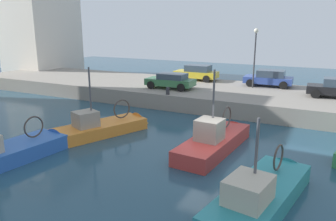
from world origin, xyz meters
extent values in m
plane|color=navy|center=(0.00, 0.00, 0.00)|extent=(80.00, 80.00, 0.00)
cube|color=gray|center=(11.50, 0.00, 0.60)|extent=(9.00, 56.00, 1.20)
cube|color=#BC3833|center=(0.94, 0.08, 0.00)|extent=(6.11, 2.28, 1.51)
cone|color=#BC3833|center=(4.27, -0.17, 0.00)|extent=(1.02, 1.71, 1.64)
cube|color=#B2A893|center=(0.94, 0.08, 0.68)|extent=(5.86, 2.12, 0.08)
cube|color=gray|center=(0.33, 0.13, 1.27)|extent=(1.31, 1.30, 1.09)
cylinder|color=#4C4C51|center=(0.70, 0.10, 2.45)|extent=(0.10, 0.10, 3.55)
torus|color=#3F3833|center=(2.61, -0.05, 1.38)|extent=(1.19, 0.17, 1.19)
sphere|color=white|center=(-0.77, 1.22, 0.23)|extent=(0.32, 0.32, 0.32)
cube|color=orange|center=(0.35, 6.94, 0.00)|extent=(5.87, 3.87, 1.33)
cone|color=orange|center=(3.25, 5.75, 0.00)|extent=(1.48, 1.92, 1.71)
cube|color=#B2A893|center=(0.35, 6.94, 0.60)|extent=(5.61, 3.64, 0.08)
cube|color=gray|center=(-0.46, 7.27, 1.10)|extent=(1.58, 1.51, 0.91)
cylinder|color=#4C4C51|center=(-0.12, 7.13, 2.32)|extent=(0.10, 0.10, 3.43)
torus|color=#3F3833|center=(1.79, 6.35, 1.30)|extent=(1.12, 0.52, 1.18)
sphere|color=white|center=(-0.80, 8.54, 0.20)|extent=(0.32, 0.32, 0.32)
cube|color=teal|center=(-3.49, -3.19, 0.00)|extent=(6.28, 2.88, 1.45)
cone|color=teal|center=(-0.16, -3.75, 0.00)|extent=(1.17, 1.84, 1.71)
cube|color=#896B4C|center=(-3.49, -3.19, 0.65)|extent=(6.01, 2.69, 0.08)
cube|color=#B7AD99|center=(-4.65, -3.00, 1.12)|extent=(1.75, 1.51, 0.86)
cylinder|color=#4C4C51|center=(-4.19, -3.08, 2.05)|extent=(0.10, 0.10, 2.79)
torus|color=#3F3833|center=(-1.82, -3.47, 1.30)|extent=(1.06, 0.25, 1.06)
sphere|color=white|center=(-5.10, -1.86, 0.22)|extent=(0.32, 0.32, 0.32)
cube|color=#2D60B7|center=(-4.91, 8.33, 0.00)|extent=(5.85, 2.69, 1.47)
cone|color=#2D60B7|center=(-1.76, 7.95, 0.00)|extent=(1.11, 1.92, 1.82)
cube|color=#B2A893|center=(-4.91, 8.33, 0.66)|extent=(5.61, 2.50, 0.08)
torus|color=#3F3833|center=(-3.34, 8.14, 1.33)|extent=(1.11, 0.21, 1.11)
cube|color=#334C9E|center=(14.33, -0.08, 1.74)|extent=(1.96, 4.02, 0.54)
cube|color=#384756|center=(14.34, -0.27, 2.30)|extent=(1.68, 2.28, 0.58)
cylinder|color=black|center=(13.37, 1.23, 1.52)|extent=(0.25, 0.65, 0.64)
cylinder|color=black|center=(15.18, 1.30, 1.52)|extent=(0.25, 0.65, 0.64)
cylinder|color=black|center=(13.48, -1.46, 1.52)|extent=(0.25, 0.65, 0.64)
cylinder|color=black|center=(15.29, -1.38, 1.52)|extent=(0.25, 0.65, 0.64)
cube|color=#387547|center=(9.63, 6.93, 1.74)|extent=(1.81, 4.00, 0.53)
cube|color=#384756|center=(9.64, 6.73, 2.23)|extent=(1.57, 2.25, 0.46)
cylinder|color=black|center=(8.74, 8.26, 1.52)|extent=(0.23, 0.64, 0.64)
cylinder|color=black|center=(10.46, 8.30, 1.52)|extent=(0.23, 0.64, 0.64)
cylinder|color=black|center=(8.80, 5.56, 1.52)|extent=(0.23, 0.64, 0.64)
cylinder|color=black|center=(10.53, 5.60, 1.52)|extent=(0.23, 0.64, 0.64)
cube|color=black|center=(11.82, -5.33, 1.75)|extent=(1.79, 4.02, 0.56)
cylinder|color=black|center=(10.95, -4.02, 1.52)|extent=(0.25, 0.65, 0.64)
cylinder|color=black|center=(12.58, -3.95, 1.52)|extent=(0.25, 0.65, 0.64)
cube|color=gold|center=(14.59, 6.66, 1.76)|extent=(1.80, 4.05, 0.57)
cube|color=#384756|center=(14.59, 6.46, 2.34)|extent=(1.58, 2.27, 0.60)
cylinder|color=black|center=(13.69, 8.02, 1.52)|extent=(0.23, 0.64, 0.64)
cylinder|color=black|center=(15.46, 8.03, 1.52)|extent=(0.23, 0.64, 0.64)
cylinder|color=black|center=(13.71, 5.28, 1.52)|extent=(0.23, 0.64, 0.64)
cylinder|color=black|center=(15.49, 5.29, 1.52)|extent=(0.23, 0.64, 0.64)
cylinder|color=#2D2D33|center=(7.35, 6.00, 1.48)|extent=(0.28, 0.28, 0.55)
cylinder|color=#38383D|center=(13.00, 0.90, 3.45)|extent=(0.12, 0.12, 4.50)
sphere|color=#F2EACC|center=(13.00, 0.90, 5.85)|extent=(0.36, 0.36, 0.36)
cube|color=silver|center=(16.08, 28.07, 7.20)|extent=(7.73, 6.33, 14.41)
camera|label=1|loc=(-14.41, -5.03, 6.29)|focal=35.25mm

